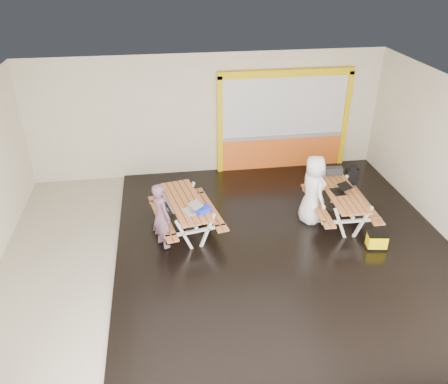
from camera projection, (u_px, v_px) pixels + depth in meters
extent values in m
cube|color=#B7AE9B|center=(230.00, 250.00, 9.98)|extent=(10.00, 8.00, 0.01)
cube|color=white|center=(231.00, 98.00, 8.26)|extent=(10.00, 8.00, 0.01)
cube|color=beige|center=(208.00, 116.00, 12.58)|extent=(10.00, 0.01, 3.50)
cube|color=beige|center=(281.00, 327.00, 5.67)|extent=(10.00, 0.01, 3.50)
cube|color=black|center=(284.00, 244.00, 10.13)|extent=(7.50, 7.98, 0.05)
cube|color=orange|center=(281.00, 153.00, 13.41)|extent=(3.60, 0.12, 1.00)
cube|color=gray|center=(282.00, 136.00, 13.15)|extent=(3.60, 0.14, 0.10)
cube|color=silver|center=(284.00, 106.00, 12.71)|extent=(3.60, 0.08, 1.72)
cube|color=yellow|center=(220.00, 126.00, 12.69)|extent=(0.14, 0.16, 2.90)
cube|color=yellow|center=(345.00, 120.00, 13.18)|extent=(0.14, 0.16, 2.90)
cube|color=yellow|center=(287.00, 73.00, 12.23)|extent=(3.88, 0.16, 0.20)
cube|color=#B76B34|center=(173.00, 204.00, 10.19)|extent=(0.53, 2.05, 0.04)
cube|color=#B76B34|center=(179.00, 203.00, 10.23)|extent=(0.53, 2.05, 0.04)
cube|color=#B76B34|center=(186.00, 202.00, 10.27)|extent=(0.53, 2.05, 0.04)
cube|color=#B76B34|center=(192.00, 201.00, 10.32)|extent=(0.53, 2.05, 0.04)
cube|color=#B76B34|center=(198.00, 199.00, 10.36)|extent=(0.53, 2.05, 0.04)
cube|color=white|center=(184.00, 235.00, 9.73)|extent=(0.39, 0.14, 0.83)
cube|color=white|center=(207.00, 230.00, 9.89)|extent=(0.39, 0.14, 0.83)
cube|color=white|center=(196.00, 231.00, 9.79)|extent=(1.40, 0.34, 0.06)
cube|color=white|center=(195.00, 221.00, 9.66)|extent=(0.69, 0.20, 0.06)
cube|color=white|center=(167.00, 201.00, 11.02)|extent=(0.39, 0.14, 0.83)
cube|color=white|center=(188.00, 197.00, 11.17)|extent=(0.39, 0.14, 0.83)
cube|color=white|center=(178.00, 198.00, 11.07)|extent=(1.40, 0.34, 0.06)
cube|color=white|center=(177.00, 188.00, 10.94)|extent=(0.69, 0.20, 0.06)
cube|color=white|center=(186.00, 209.00, 10.37)|extent=(0.39, 1.67, 0.06)
cube|color=#B76B34|center=(160.00, 218.00, 10.24)|extent=(0.53, 2.04, 0.04)
cube|color=#B76B34|center=(165.00, 217.00, 10.28)|extent=(0.53, 2.04, 0.04)
cube|color=#B76B34|center=(206.00, 209.00, 10.57)|extent=(0.53, 2.04, 0.04)
cube|color=#B76B34|center=(212.00, 208.00, 10.61)|extent=(0.53, 2.04, 0.04)
cube|color=#B76B34|center=(330.00, 193.00, 10.64)|extent=(0.20, 2.06, 0.04)
cube|color=#B76B34|center=(336.00, 192.00, 10.65)|extent=(0.20, 2.06, 0.04)
cube|color=#B76B34|center=(342.00, 192.00, 10.66)|extent=(0.20, 2.06, 0.04)
cube|color=#B76B34|center=(347.00, 192.00, 10.68)|extent=(0.20, 2.06, 0.04)
cube|color=#B76B34|center=(353.00, 191.00, 10.69)|extent=(0.20, 2.06, 0.04)
cube|color=white|center=(340.00, 223.00, 10.14)|extent=(0.38, 0.07, 0.83)
cube|color=white|center=(363.00, 222.00, 10.19)|extent=(0.38, 0.07, 0.83)
cube|color=white|center=(352.00, 221.00, 10.14)|extent=(1.41, 0.11, 0.06)
cube|color=white|center=(353.00, 211.00, 10.01)|extent=(0.70, 0.08, 0.06)
cube|color=white|center=(319.00, 190.00, 11.50)|extent=(0.38, 0.07, 0.83)
cube|color=white|center=(339.00, 189.00, 11.55)|extent=(0.38, 0.07, 0.83)
cube|color=white|center=(330.00, 188.00, 11.50)|extent=(1.41, 0.11, 0.06)
cube|color=white|center=(331.00, 179.00, 11.37)|extent=(0.70, 0.08, 0.06)
cube|color=white|center=(340.00, 200.00, 10.77)|extent=(0.12, 1.69, 0.06)
cube|color=#B76B34|center=(314.00, 205.00, 10.75)|extent=(0.19, 2.06, 0.04)
cube|color=#B76B34|center=(320.00, 204.00, 10.77)|extent=(0.19, 2.06, 0.04)
cube|color=#B76B34|center=(360.00, 202.00, 10.87)|extent=(0.19, 2.06, 0.04)
cube|color=#B76B34|center=(365.00, 202.00, 10.88)|extent=(0.19, 2.06, 0.04)
imported|color=#66465A|center=(161.00, 215.00, 9.64)|extent=(0.60, 0.67, 1.54)
imported|color=white|center=(313.00, 190.00, 10.62)|extent=(0.70, 0.95, 1.77)
cube|color=silver|center=(190.00, 211.00, 9.84)|extent=(0.36, 0.43, 0.02)
cube|color=silver|center=(196.00, 205.00, 9.85)|extent=(0.35, 0.42, 0.07)
cube|color=silver|center=(196.00, 205.00, 9.85)|extent=(0.30, 0.37, 0.06)
cube|color=black|center=(338.00, 192.00, 10.62)|extent=(0.30, 0.39, 0.02)
cube|color=black|center=(345.00, 186.00, 10.59)|extent=(0.28, 0.39, 0.07)
cube|color=silver|center=(345.00, 186.00, 10.59)|extent=(0.24, 0.34, 0.06)
cube|color=#1A2EE7|center=(203.00, 209.00, 9.84)|extent=(0.42, 0.38, 0.10)
cube|color=black|center=(333.00, 171.00, 11.40)|extent=(0.47, 0.25, 0.21)
cylinder|color=black|center=(334.00, 165.00, 11.32)|extent=(0.34, 0.05, 0.03)
cube|color=black|center=(352.00, 177.00, 11.57)|extent=(0.33, 0.22, 0.46)
cylinder|color=black|center=(353.00, 168.00, 11.44)|extent=(0.22, 0.22, 0.12)
cube|color=black|center=(322.00, 215.00, 11.04)|extent=(0.46, 0.38, 0.15)
cube|color=black|center=(376.00, 247.00, 9.97)|extent=(0.48, 0.35, 0.04)
cube|color=#F5D700|center=(377.00, 241.00, 9.89)|extent=(0.46, 0.33, 0.33)
cube|color=black|center=(378.00, 234.00, 9.80)|extent=(0.48, 0.35, 0.03)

